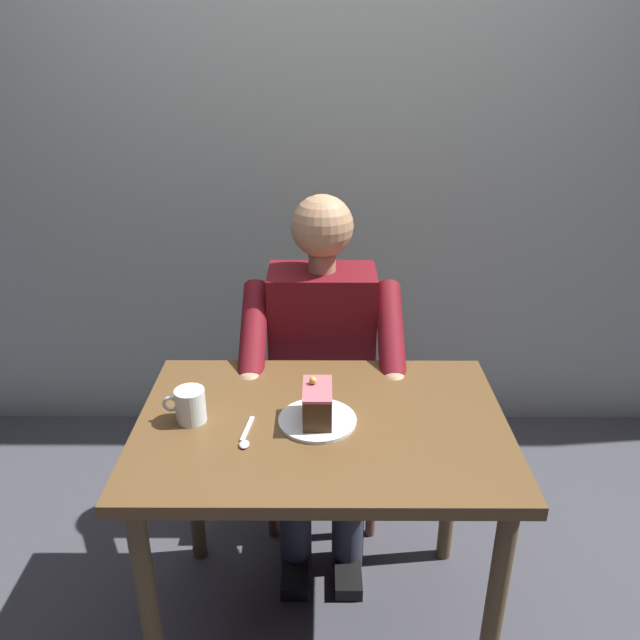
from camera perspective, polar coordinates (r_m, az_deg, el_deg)
ground_plane at (r=2.19m, az=0.09°, el=-25.86°), size 14.00×14.00×0.00m
cafe_rear_panel at (r=2.63m, az=0.17°, el=20.35°), size 6.40×0.12×3.00m
dining_table at (r=1.74m, az=0.11°, el=-12.05°), size 0.99×0.68×0.76m
chair at (r=2.37m, az=0.13°, el=-6.05°), size 0.42×0.42×0.89m
seated_person at (r=2.14m, az=0.13°, el=-4.79°), size 0.53×0.58×1.24m
dessert_plate at (r=1.68m, az=-0.30°, el=-9.17°), size 0.21×0.21×0.01m
cake_slice at (r=1.65m, az=-0.31°, el=-7.63°), size 0.08×0.14×0.11m
coffee_cup at (r=1.69m, az=-11.90°, el=-7.62°), size 0.11×0.08×0.09m
dessert_spoon at (r=1.63m, az=-6.88°, el=-10.60°), size 0.03×0.14×0.01m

